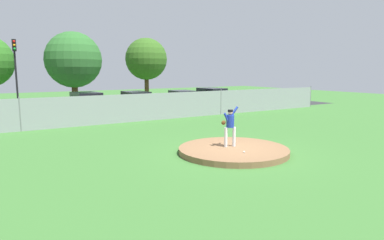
# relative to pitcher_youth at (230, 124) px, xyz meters

# --- Properties ---
(ground_plane) EXTENTS (80.00, 80.00, 0.00)m
(ground_plane) POSITION_rel_pitcher_youth_xyz_m (0.01, 5.76, -1.17)
(ground_plane) COLOR #386B2D
(asphalt_strip) EXTENTS (44.00, 7.00, 0.01)m
(asphalt_strip) POSITION_rel_pitcher_youth_xyz_m (0.01, 14.26, -1.17)
(asphalt_strip) COLOR #2B2B2D
(asphalt_strip) RESTS_ON ground_plane
(pitchers_mound) EXTENTS (4.43, 4.43, 0.23)m
(pitchers_mound) POSITION_rel_pitcher_youth_xyz_m (0.01, -0.24, -1.06)
(pitchers_mound) COLOR brown
(pitchers_mound) RESTS_ON ground_plane
(pitcher_youth) EXTENTS (0.78, 0.32, 1.65)m
(pitcher_youth) POSITION_rel_pitcher_youth_xyz_m (0.00, 0.00, 0.00)
(pitcher_youth) COLOR silver
(pitcher_youth) RESTS_ON pitchers_mound
(baseball) EXTENTS (0.07, 0.07, 0.07)m
(baseball) POSITION_rel_pitcher_youth_xyz_m (-0.20, -1.13, -0.91)
(baseball) COLOR white
(baseball) RESTS_ON pitchers_mound
(chainlink_fence) EXTENTS (34.12, 0.07, 1.91)m
(chainlink_fence) POSITION_rel_pitcher_youth_xyz_m (0.01, 9.76, -0.26)
(chainlink_fence) COLOR gray
(chainlink_fence) RESTS_ON ground_plane
(parked_car_burgundy) EXTENTS (2.16, 4.58, 1.71)m
(parked_car_burgundy) POSITION_rel_pitcher_youth_xyz_m (-1.95, 14.68, -0.36)
(parked_car_burgundy) COLOR maroon
(parked_car_burgundy) RESTS_ON ground_plane
(parked_car_silver) EXTENTS (1.87, 4.38, 1.67)m
(parked_car_silver) POSITION_rel_pitcher_youth_xyz_m (1.85, 14.35, -0.38)
(parked_car_silver) COLOR #B7BABF
(parked_car_silver) RESTS_ON ground_plane
(parked_car_slate) EXTENTS (1.97, 4.67, 1.76)m
(parked_car_slate) POSITION_rel_pitcher_youth_xyz_m (9.01, 14.09, -0.33)
(parked_car_slate) COLOR slate
(parked_car_slate) RESTS_ON ground_plane
(parked_car_teal) EXTENTS (2.03, 4.10, 1.61)m
(parked_car_teal) POSITION_rel_pitcher_youth_xyz_m (6.11, 14.31, -0.40)
(parked_car_teal) COLOR #146066
(parked_car_teal) RESTS_ON ground_plane
(traffic_light_near) EXTENTS (0.28, 0.46, 5.65)m
(traffic_light_near) POSITION_rel_pitcher_youth_xyz_m (-6.18, 18.57, 2.64)
(traffic_light_near) COLOR black
(traffic_light_near) RESTS_ON ground_plane
(tree_broad_left) EXTENTS (5.08, 5.08, 6.82)m
(tree_broad_left) POSITION_rel_pitcher_youth_xyz_m (-1.21, 21.53, 3.09)
(tree_broad_left) COLOR #4C331E
(tree_broad_left) RESTS_ON ground_plane
(tree_tall_centre) EXTENTS (4.53, 4.53, 6.82)m
(tree_tall_centre) POSITION_rel_pitcher_youth_xyz_m (6.95, 23.60, 3.37)
(tree_tall_centre) COLOR #4C331E
(tree_tall_centre) RESTS_ON ground_plane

